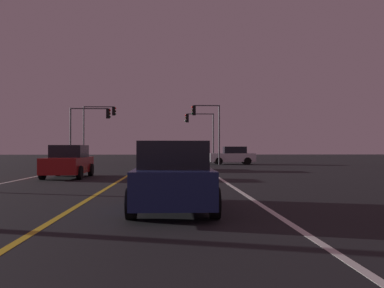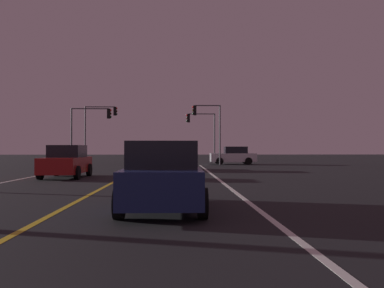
{
  "view_description": "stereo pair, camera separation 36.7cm",
  "coord_description": "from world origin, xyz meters",
  "px_view_note": "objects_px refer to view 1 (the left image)",
  "views": [
    {
      "loc": [
        2.54,
        0.01,
        1.53
      ],
      "look_at": [
        4.01,
        31.8,
        1.87
      ],
      "focal_mm": 38.19,
      "sensor_mm": 36.0,
      "label": 1
    },
    {
      "loc": [
        2.91,
        0.01,
        1.53
      ],
      "look_at": [
        4.01,
        31.8,
        1.87
      ],
      "focal_mm": 38.19,
      "sensor_mm": 36.0,
      "label": 2
    }
  ],
  "objects_px": {
    "traffic_light_near_right": "(206,121)",
    "car_lead_same_lane": "(173,177)",
    "car_oncoming": "(69,162)",
    "car_crossing_side": "(233,156)",
    "traffic_light_far_left": "(99,121)",
    "traffic_light_near_left": "(90,122)",
    "car_ahead_far": "(160,158)",
    "traffic_light_far_right": "(200,126)"
  },
  "relations": [
    {
      "from": "traffic_light_near_right",
      "to": "car_lead_same_lane",
      "type": "bearing_deg",
      "value": 83.66
    },
    {
      "from": "car_oncoming",
      "to": "traffic_light_near_right",
      "type": "height_order",
      "value": "traffic_light_near_right"
    },
    {
      "from": "car_oncoming",
      "to": "traffic_light_near_right",
      "type": "xyz_separation_m",
      "value": [
        8.51,
        15.91,
        3.26
      ]
    },
    {
      "from": "traffic_light_near_right",
      "to": "car_oncoming",
      "type": "bearing_deg",
      "value": 61.85
    },
    {
      "from": "car_crossing_side",
      "to": "traffic_light_far_left",
      "type": "height_order",
      "value": "traffic_light_far_left"
    },
    {
      "from": "car_oncoming",
      "to": "traffic_light_near_left",
      "type": "relative_size",
      "value": 0.83
    },
    {
      "from": "car_lead_same_lane",
      "to": "traffic_light_far_left",
      "type": "distance_m",
      "value": 33.98
    },
    {
      "from": "car_crossing_side",
      "to": "car_ahead_far",
      "type": "bearing_deg",
      "value": 56.45
    },
    {
      "from": "car_ahead_far",
      "to": "traffic_light_far_right",
      "type": "xyz_separation_m",
      "value": [
        3.69,
        14.14,
        3.07
      ]
    },
    {
      "from": "car_lead_same_lane",
      "to": "car_oncoming",
      "type": "bearing_deg",
      "value": 25.48
    },
    {
      "from": "car_ahead_far",
      "to": "traffic_light_far_left",
      "type": "xyz_separation_m",
      "value": [
        -6.88,
        14.14,
        3.57
      ]
    },
    {
      "from": "car_crossing_side",
      "to": "traffic_light_near_left",
      "type": "distance_m",
      "value": 13.65
    },
    {
      "from": "car_lead_same_lane",
      "to": "traffic_light_near_right",
      "type": "distance_m",
      "value": 27.74
    },
    {
      "from": "car_ahead_far",
      "to": "car_lead_same_lane",
      "type": "distance_m",
      "value": 18.77
    },
    {
      "from": "car_crossing_side",
      "to": "car_oncoming",
      "type": "distance_m",
      "value": 20.5
    },
    {
      "from": "car_lead_same_lane",
      "to": "traffic_light_near_left",
      "type": "bearing_deg",
      "value": 15.4
    },
    {
      "from": "car_oncoming",
      "to": "car_lead_same_lane",
      "type": "bearing_deg",
      "value": 25.48
    },
    {
      "from": "car_ahead_far",
      "to": "car_oncoming",
      "type": "height_order",
      "value": "same"
    },
    {
      "from": "traffic_light_near_left",
      "to": "traffic_light_far_right",
      "type": "height_order",
      "value": "traffic_light_far_right"
    },
    {
      "from": "traffic_light_near_right",
      "to": "traffic_light_far_left",
      "type": "relative_size",
      "value": 0.93
    },
    {
      "from": "car_oncoming",
      "to": "traffic_light_far_right",
      "type": "xyz_separation_m",
      "value": [
        8.26,
        21.41,
        3.07
      ]
    },
    {
      "from": "traffic_light_near_left",
      "to": "traffic_light_far_right",
      "type": "bearing_deg",
      "value": 28.03
    },
    {
      "from": "car_lead_same_lane",
      "to": "traffic_light_far_left",
      "type": "bearing_deg",
      "value": 13.31
    },
    {
      "from": "traffic_light_far_left",
      "to": "traffic_light_near_left",
      "type": "bearing_deg",
      "value": -87.56
    },
    {
      "from": "car_lead_same_lane",
      "to": "traffic_light_far_left",
      "type": "relative_size",
      "value": 0.72
    },
    {
      "from": "car_lead_same_lane",
      "to": "traffic_light_near_left",
      "type": "height_order",
      "value": "traffic_light_near_left"
    },
    {
      "from": "car_ahead_far",
      "to": "car_crossing_side",
      "type": "distance_m",
      "value": 11.91
    },
    {
      "from": "car_crossing_side",
      "to": "car_oncoming",
      "type": "relative_size",
      "value": 1.0
    },
    {
      "from": "car_ahead_far",
      "to": "traffic_light_near_left",
      "type": "height_order",
      "value": "traffic_light_near_left"
    },
    {
      "from": "car_ahead_far",
      "to": "car_oncoming",
      "type": "xyz_separation_m",
      "value": [
        -4.57,
        -7.27,
        0.0
      ]
    },
    {
      "from": "traffic_light_near_right",
      "to": "traffic_light_far_right",
      "type": "xyz_separation_m",
      "value": [
        -0.26,
        5.5,
        -0.19
      ]
    },
    {
      "from": "car_crossing_side",
      "to": "traffic_light_far_left",
      "type": "relative_size",
      "value": 0.72
    },
    {
      "from": "car_ahead_far",
      "to": "traffic_light_near_left",
      "type": "relative_size",
      "value": 0.83
    },
    {
      "from": "car_crossing_side",
      "to": "traffic_light_near_left",
      "type": "relative_size",
      "value": 0.83
    },
    {
      "from": "car_lead_same_lane",
      "to": "car_ahead_far",
      "type": "bearing_deg",
      "value": 2.75
    },
    {
      "from": "traffic_light_near_left",
      "to": "traffic_light_far_right",
      "type": "distance_m",
      "value": 11.7
    },
    {
      "from": "car_lead_same_lane",
      "to": "traffic_light_far_right",
      "type": "xyz_separation_m",
      "value": [
        2.79,
        32.88,
        3.07
      ]
    },
    {
      "from": "car_oncoming",
      "to": "traffic_light_near_right",
      "type": "relative_size",
      "value": 0.78
    },
    {
      "from": "car_lead_same_lane",
      "to": "traffic_light_near_left",
      "type": "distance_m",
      "value": 28.57
    },
    {
      "from": "car_lead_same_lane",
      "to": "car_oncoming",
      "type": "distance_m",
      "value": 12.71
    },
    {
      "from": "car_ahead_far",
      "to": "traffic_light_far_left",
      "type": "relative_size",
      "value": 0.72
    },
    {
      "from": "traffic_light_near_right",
      "to": "traffic_light_far_left",
      "type": "height_order",
      "value": "traffic_light_far_left"
    }
  ]
}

